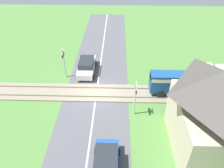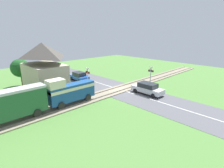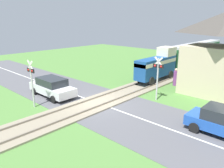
{
  "view_description": "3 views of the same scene",
  "coord_description": "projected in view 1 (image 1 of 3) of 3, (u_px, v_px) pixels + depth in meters",
  "views": [
    {
      "loc": [
        17.35,
        2.09,
        13.95
      ],
      "look_at": [
        0.0,
        1.59,
        1.2
      ],
      "focal_mm": 35.0,
      "sensor_mm": 36.0,
      "label": 1
    },
    {
      "loc": [
        -17.16,
        18.15,
        8.27
      ],
      "look_at": [
        0.0,
        1.59,
        1.2
      ],
      "focal_mm": 28.0,
      "sensor_mm": 36.0,
      "label": 2
    },
    {
      "loc": [
        11.44,
        -10.71,
        6.16
      ],
      "look_at": [
        0.0,
        1.59,
        1.2
      ],
      "focal_mm": 35.0,
      "sensor_mm": 36.0,
      "label": 3
    }
  ],
  "objects": [
    {
      "name": "car_near_crossing",
      "position": [
        87.0,
        66.0,
        25.05
      ],
      "size": [
        4.53,
        1.9,
        1.57
      ],
      "color": "silver",
      "rests_on": "ground_plane"
    },
    {
      "name": "road_surface",
      "position": [
        96.0,
        93.0,
        22.28
      ],
      "size": [
        48.0,
        6.4,
        0.02
      ],
      "color": "#515156",
      "rests_on": "ground_plane"
    },
    {
      "name": "station_building",
      "position": [
        210.0,
        114.0,
        14.92
      ],
      "size": [
        6.92,
        4.52,
        7.0
      ],
      "color": "#C6B793",
      "rests_on": "ground_plane"
    },
    {
      "name": "crossing_signal_west_approach",
      "position": [
        64.0,
        60.0,
        23.38
      ],
      "size": [
        0.9,
        0.18,
        3.48
      ],
      "color": "#B7B7B7",
      "rests_on": "ground_plane"
    },
    {
      "name": "pedestrian_by_station",
      "position": [
        186.0,
        102.0,
        19.98
      ],
      "size": [
        0.42,
        0.42,
        1.7
      ],
      "color": "#7F3D84",
      "rests_on": "ground_plane"
    },
    {
      "name": "car_far_side",
      "position": [
        106.0,
        162.0,
        14.92
      ],
      "size": [
        3.82,
        1.9,
        1.54
      ],
      "color": "#1E4CA8",
      "rests_on": "ground_plane"
    },
    {
      "name": "ground_plane",
      "position": [
        96.0,
        93.0,
        22.29
      ],
      "size": [
        60.0,
        60.0,
        0.0
      ],
      "primitive_type": "plane",
      "color": "#4C7A38"
    },
    {
      "name": "track_bed",
      "position": [
        96.0,
        93.0,
        22.25
      ],
      "size": [
        2.8,
        48.0,
        0.24
      ],
      "color": "gray",
      "rests_on": "ground_plane"
    },
    {
      "name": "crossing_signal_east_approach",
      "position": [
        136.0,
        95.0,
        18.57
      ],
      "size": [
        0.9,
        0.18,
        3.48
      ],
      "color": "#B7B7B7",
      "rests_on": "ground_plane"
    }
  ]
}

